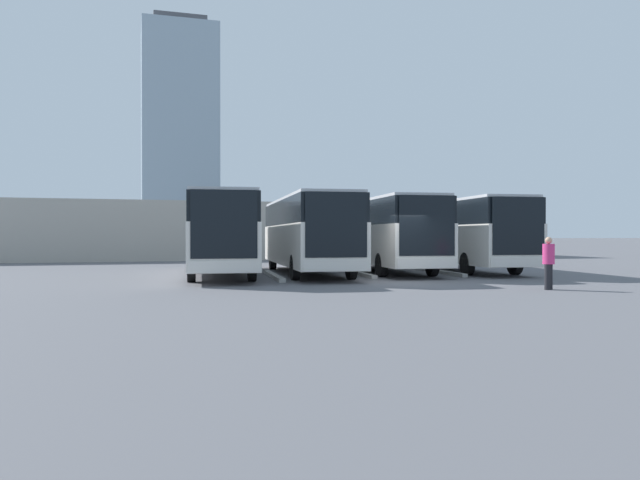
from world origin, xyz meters
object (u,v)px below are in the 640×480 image
pedestrian (549,261)px  bus_3 (219,232)px  bus_2 (307,232)px  bus_0 (456,232)px  bus_1 (381,232)px

pedestrian → bus_3: bearing=-83.2°
bus_2 → bus_3: (3.90, -0.13, 0.00)m
bus_0 → bus_1: 3.91m
bus_2 → pedestrian: bearing=123.4°
bus_3 → pedestrian: bus_3 is taller
bus_3 → bus_0: bearing=-171.6°
bus_0 → pedestrian: 11.00m
bus_1 → bus_2: bearing=17.5°
bus_0 → bus_1: size_ratio=1.00×
bus_2 → bus_3: same height
bus_3 → bus_2: bearing=-175.9°
bus_0 → bus_2: 7.83m
bus_0 → pedestrian: bus_0 is taller
bus_2 → bus_3: bearing=4.1°
bus_0 → pedestrian: size_ratio=7.52×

